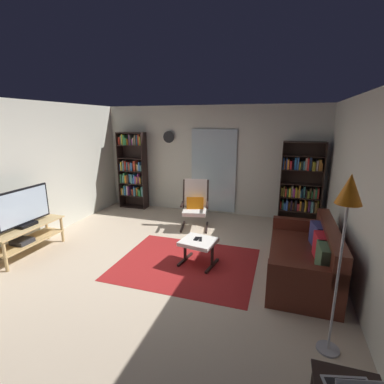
% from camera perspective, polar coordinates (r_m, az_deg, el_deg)
% --- Properties ---
extents(ground_plane, '(7.02, 7.02, 0.00)m').
position_cam_1_polar(ground_plane, '(4.72, -5.74, -14.21)').
color(ground_plane, beige).
extents(wall_back, '(5.60, 0.06, 2.60)m').
position_cam_1_polar(wall_back, '(6.98, 3.54, 6.35)').
color(wall_back, beige).
rests_on(wall_back, ground).
extents(wall_left, '(0.06, 6.00, 2.60)m').
position_cam_1_polar(wall_left, '(5.89, -31.00, 2.94)').
color(wall_left, beige).
rests_on(wall_left, ground).
extents(wall_right, '(0.06, 6.00, 2.60)m').
position_cam_1_polar(wall_right, '(4.04, 31.56, -1.39)').
color(wall_right, beige).
rests_on(wall_right, ground).
extents(glass_door_panel, '(1.10, 0.01, 2.00)m').
position_cam_1_polar(glass_door_panel, '(6.92, 4.30, 4.19)').
color(glass_door_panel, silver).
extents(area_rug, '(2.17, 1.77, 0.01)m').
position_cam_1_polar(area_rug, '(4.71, -1.18, -14.15)').
color(area_rug, '#A42020').
rests_on(area_rug, ground).
extents(tv_stand, '(0.46, 1.28, 0.50)m').
position_cam_1_polar(tv_stand, '(5.65, -30.23, -7.59)').
color(tv_stand, tan).
rests_on(tv_stand, ground).
extents(television, '(0.20, 1.00, 0.65)m').
position_cam_1_polar(television, '(5.51, -30.69, -2.83)').
color(television, black).
rests_on(television, tv_stand).
extents(bookshelf_near_tv, '(0.72, 0.30, 1.96)m').
position_cam_1_polar(bookshelf_near_tv, '(7.55, -11.83, 4.29)').
color(bookshelf_near_tv, black).
rests_on(bookshelf_near_tv, ground).
extents(bookshelf_near_sofa, '(0.86, 0.30, 1.82)m').
position_cam_1_polar(bookshelf_near_sofa, '(6.63, 21.04, 1.29)').
color(bookshelf_near_sofa, black).
rests_on(bookshelf_near_sofa, ground).
extents(leather_sofa, '(0.88, 1.85, 0.80)m').
position_cam_1_polar(leather_sofa, '(4.53, 21.91, -12.25)').
color(leather_sofa, '#5A2519').
rests_on(leather_sofa, ground).
extents(lounge_armchair, '(0.68, 0.75, 1.02)m').
position_cam_1_polar(lounge_armchair, '(6.08, 0.64, -2.14)').
color(lounge_armchair, black).
rests_on(lounge_armchair, ground).
extents(ottoman, '(0.59, 0.56, 0.41)m').
position_cam_1_polar(ottoman, '(4.56, 1.29, -10.45)').
color(ottoman, white).
rests_on(ottoman, ground).
extents(tv_remote, '(0.08, 0.15, 0.02)m').
position_cam_1_polar(tv_remote, '(4.55, 1.75, -9.43)').
color(tv_remote, black).
rests_on(tv_remote, ottoman).
extents(cell_phone, '(0.07, 0.14, 0.01)m').
position_cam_1_polar(cell_phone, '(4.57, 0.90, -9.35)').
color(cell_phone, black).
rests_on(cell_phone, ottoman).
extents(floor_lamp_by_sofa, '(0.23, 0.23, 1.80)m').
position_cam_1_polar(floor_lamp_by_sofa, '(2.84, 28.79, -2.45)').
color(floor_lamp_by_sofa, '#A5A5AD').
rests_on(floor_lamp_by_sofa, ground).
extents(wall_clock, '(0.29, 0.03, 0.29)m').
position_cam_1_polar(wall_clock, '(7.18, -4.68, 10.96)').
color(wall_clock, silver).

